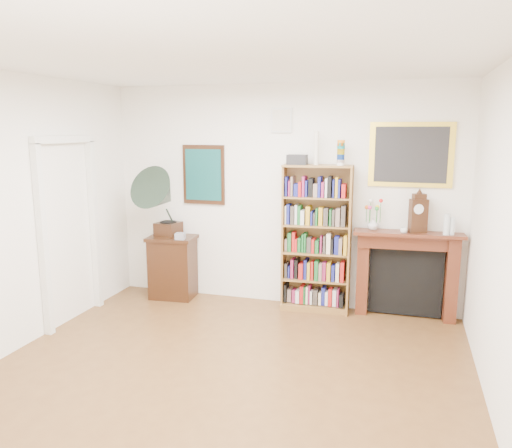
{
  "coord_description": "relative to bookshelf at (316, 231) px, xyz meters",
  "views": [
    {
      "loc": [
        1.5,
        -3.63,
        2.25
      ],
      "look_at": [
        -0.06,
        1.6,
        1.2
      ],
      "focal_mm": 35.0,
      "sensor_mm": 36.0,
      "label": 1
    }
  ],
  "objects": [
    {
      "name": "bottle_right",
      "position": [
        1.56,
        0.01,
        0.14
      ],
      "size": [
        0.06,
        0.06,
        0.2
      ],
      "primitive_type": "cylinder",
      "color": "silver",
      "rests_on": "fireplace"
    },
    {
      "name": "small_picture",
      "position": [
        -0.49,
        0.15,
        1.33
      ],
      "size": [
        0.26,
        0.04,
        0.3
      ],
      "color": "white",
      "rests_on": "back_wall"
    },
    {
      "name": "fireplace",
      "position": [
        1.09,
        0.08,
        -0.4
      ],
      "size": [
        1.27,
        0.39,
        1.06
      ],
      "rotation": [
        0.0,
        0.0,
        0.07
      ],
      "color": "#4B1E11",
      "rests_on": "floor"
    },
    {
      "name": "gramophone",
      "position": [
        -1.99,
        -0.19,
        0.36
      ],
      "size": [
        0.67,
        0.79,
        0.95
      ],
      "rotation": [
        0.0,
        0.0,
        -0.14
      ],
      "color": "black",
      "rests_on": "side_cabinet"
    },
    {
      "name": "bookshelf",
      "position": [
        0.0,
        0.0,
        0.0
      ],
      "size": [
        0.86,
        0.36,
        2.1
      ],
      "rotation": [
        0.0,
        0.0,
        0.08
      ],
      "color": "brown",
      "rests_on": "floor"
    },
    {
      "name": "teal_poster",
      "position": [
        -1.54,
        0.15,
        0.63
      ],
      "size": [
        0.58,
        0.04,
        0.78
      ],
      "color": "black",
      "rests_on": "back_wall"
    },
    {
      "name": "gilt_painting",
      "position": [
        1.06,
        0.15,
        0.93
      ],
      "size": [
        0.95,
        0.04,
        0.75
      ],
      "color": "gold",
      "rests_on": "back_wall"
    },
    {
      "name": "teacup",
      "position": [
        1.03,
        -0.06,
        0.08
      ],
      "size": [
        0.1,
        0.1,
        0.07
      ],
      "primitive_type": "imported",
      "rotation": [
        0.0,
        0.0,
        -0.26
      ],
      "color": "silver",
      "rests_on": "fireplace"
    },
    {
      "name": "flower_vase",
      "position": [
        0.68,
        0.04,
        0.11
      ],
      "size": [
        0.18,
        0.18,
        0.14
      ],
      "primitive_type": "imported",
      "rotation": [
        0.0,
        0.0,
        -0.39
      ],
      "color": "silver",
      "rests_on": "fireplace"
    },
    {
      "name": "mantel_clock",
      "position": [
        1.18,
        0.01,
        0.26
      ],
      "size": [
        0.22,
        0.17,
        0.46
      ],
      "rotation": [
        0.0,
        0.0,
        0.39
      ],
      "color": "black",
      "rests_on": "fireplace"
    },
    {
      "name": "room",
      "position": [
        -0.49,
        -2.33,
        0.38
      ],
      "size": [
        4.51,
        5.01,
        2.81
      ],
      "color": "brown",
      "rests_on": "ground"
    },
    {
      "name": "side_cabinet",
      "position": [
        -1.92,
        -0.07,
        -0.6
      ],
      "size": [
        0.65,
        0.5,
        0.84
      ],
      "primitive_type": "cube",
      "rotation": [
        0.0,
        0.0,
        0.09
      ],
      "color": "black",
      "rests_on": "floor"
    },
    {
      "name": "cd_stack",
      "position": [
        -1.74,
        -0.19,
        -0.14
      ],
      "size": [
        0.14,
        0.14,
        0.08
      ],
      "primitive_type": "cube",
      "rotation": [
        0.0,
        0.0,
        0.18
      ],
      "color": "#AEAEBA",
      "rests_on": "side_cabinet"
    },
    {
      "name": "door_casing",
      "position": [
        -2.69,
        -1.13,
        0.24
      ],
      "size": [
        0.08,
        1.02,
        2.17
      ],
      "color": "white",
      "rests_on": "left_wall"
    },
    {
      "name": "bottle_left",
      "position": [
        1.5,
        -0.01,
        0.16
      ],
      "size": [
        0.07,
        0.07,
        0.24
      ],
      "primitive_type": "cylinder",
      "color": "silver",
      "rests_on": "fireplace"
    }
  ]
}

